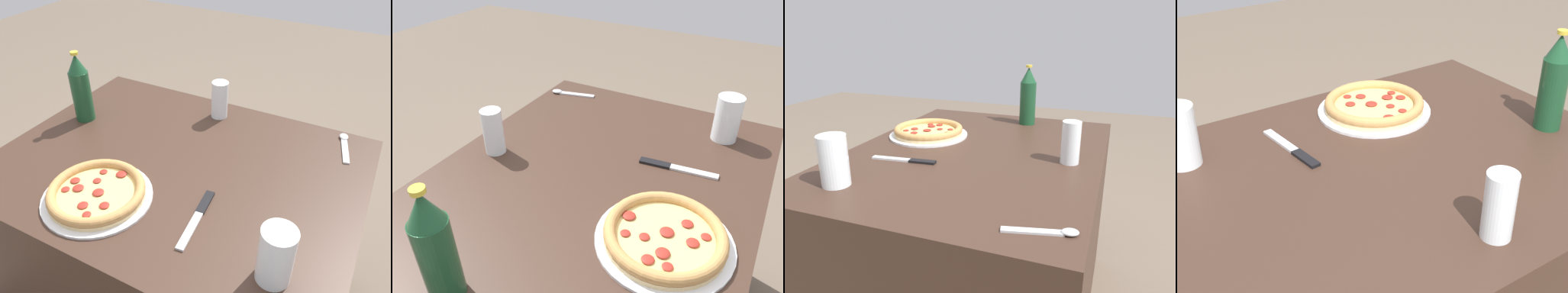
{
  "view_description": "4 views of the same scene",
  "coord_description": "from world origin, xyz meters",
  "views": [
    {
      "loc": [
        -0.51,
        0.83,
        1.46
      ],
      "look_at": [
        -0.06,
        -0.02,
        0.79
      ],
      "focal_mm": 35.0,
      "sensor_mm": 36.0,
      "label": 1
    },
    {
      "loc": [
        0.73,
        0.39,
        1.37
      ],
      "look_at": [
        -0.04,
        -0.03,
        0.8
      ],
      "focal_mm": 35.0,
      "sensor_mm": 36.0,
      "label": 2
    },
    {
      "loc": [
        -1.21,
        -0.47,
        1.17
      ],
      "look_at": [
        -0.07,
        -0.05,
        0.76
      ],
      "focal_mm": 35.0,
      "sensor_mm": 36.0,
      "label": 3
    },
    {
      "loc": [
        -0.65,
        -0.89,
        1.39
      ],
      "look_at": [
        -0.06,
        -0.01,
        0.79
      ],
      "focal_mm": 50.0,
      "sensor_mm": 36.0,
      "label": 4
    }
  ],
  "objects": [
    {
      "name": "glass_mango_juice",
      "position": [
        -0.41,
        0.27,
        0.78
      ],
      "size": [
        0.08,
        0.08,
        0.15
      ],
      "color": "white",
      "rests_on": "table"
    },
    {
      "name": "beer_bottle",
      "position": [
        0.45,
        -0.08,
        0.84
      ],
      "size": [
        0.07,
        0.07,
        0.26
      ],
      "color": "#194728",
      "rests_on": "table"
    },
    {
      "name": "table",
      "position": [
        0.0,
        0.0,
        0.36
      ],
      "size": [
        1.15,
        0.88,
        0.72
      ],
      "color": "#3D281E",
      "rests_on": "ground_plane"
    },
    {
      "name": "glass_cola",
      "position": [
        0.01,
        -0.33,
        0.78
      ],
      "size": [
        0.06,
        0.06,
        0.14
      ],
      "color": "white",
      "rests_on": "table"
    },
    {
      "name": "knife",
      "position": [
        -0.17,
        0.18,
        0.72
      ],
      "size": [
        0.05,
        0.23,
        0.01
      ],
      "color": "black",
      "rests_on": "table"
    },
    {
      "name": "pizza_veggie",
      "position": [
        0.12,
        0.25,
        0.74
      ],
      "size": [
        0.32,
        0.32,
        0.04
      ],
      "color": "silver",
      "rests_on": "table"
    }
  ]
}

